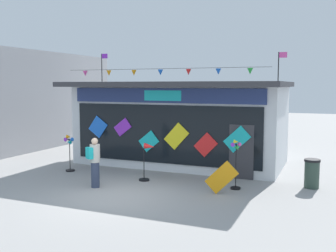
{
  "coord_description": "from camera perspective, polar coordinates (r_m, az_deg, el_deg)",
  "views": [
    {
      "loc": [
        6.05,
        -10.41,
        3.43
      ],
      "look_at": [
        0.5,
        2.84,
        1.92
      ],
      "focal_mm": 41.7,
      "sensor_mm": 36.0,
      "label": 1
    }
  ],
  "objects": [
    {
      "name": "kite_shop_building",
      "position": [
        17.2,
        1.97,
        0.59
      ],
      "size": [
        9.07,
        5.12,
        4.92
      ],
      "color": "silver",
      "rests_on": "ground_plane"
    },
    {
      "name": "wind_spinner_center_left",
      "position": [
        13.04,
        9.89,
        -5.12
      ],
      "size": [
        0.33,
        0.33,
        1.66
      ],
      "color": "black",
      "rests_on": "ground_plane"
    },
    {
      "name": "wind_spinner_far_left",
      "position": [
        16.01,
        -14.23,
        -3.38
      ],
      "size": [
        0.37,
        0.36,
        1.47
      ],
      "color": "black",
      "rests_on": "ground_plane"
    },
    {
      "name": "trash_bin",
      "position": [
        13.96,
        20.29,
        -6.51
      ],
      "size": [
        0.52,
        0.52,
        0.98
      ],
      "color": "#2D4238",
      "rests_on": "ground_plane"
    },
    {
      "name": "display_kite_on_ground",
      "position": [
        12.48,
        7.83,
        -7.45
      ],
      "size": [
        1.08,
        0.17,
        1.08
      ],
      "primitive_type": "cube",
      "rotation": [
        -0.14,
        0.79,
        0.0
      ],
      "color": "orange",
      "rests_on": "ground_plane"
    },
    {
      "name": "ground_plane",
      "position": [
        12.52,
        -7.28,
        -9.95
      ],
      "size": [
        80.0,
        80.0,
        0.0
      ],
      "primitive_type": "plane",
      "color": "#9E9B99"
    },
    {
      "name": "wind_spinner_left",
      "position": [
        13.98,
        -3.0,
        -4.5
      ],
      "size": [
        0.66,
        0.38,
        1.37
      ],
      "color": "black",
      "rests_on": "ground_plane"
    },
    {
      "name": "neighbour_building",
      "position": [
        24.82,
        -21.02,
        3.71
      ],
      "size": [
        6.28,
        9.81,
        5.23
      ],
      "primitive_type": "cube",
      "color": "#99999E",
      "rests_on": "ground_plane"
    },
    {
      "name": "person_near_camera",
      "position": [
        13.32,
        -10.69,
        -5.11
      ],
      "size": [
        0.42,
        0.48,
        1.68
      ],
      "rotation": [
        0.0,
        0.0,
        2.63
      ],
      "color": "#333D56",
      "rests_on": "ground_plane"
    }
  ]
}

